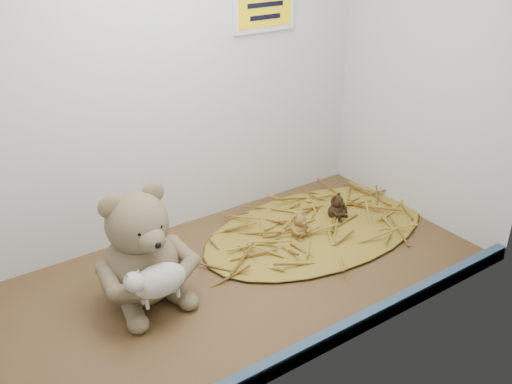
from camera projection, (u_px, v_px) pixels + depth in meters
alcove_shell at (202, 81)px, 116.77cm from camera, size 120.40×60.20×90.40cm
front_rail at (310, 348)px, 108.42cm from camera, size 119.28×2.20×3.60cm
straw_bed at (317, 228)px, 151.07cm from camera, size 66.66×38.71×1.29cm
main_teddy at (138, 246)px, 119.25cm from camera, size 22.89×24.00×26.61cm
toy_lamb at (159, 281)px, 113.65cm from camera, size 14.84×9.06×9.59cm
mini_teddy_tan at (299, 224)px, 144.96cm from camera, size 5.95×6.22×6.72cm
mini_teddy_brown at (336, 205)px, 153.49cm from camera, size 7.47×7.66×7.09cm
wall_sign at (264, 4)px, 142.48cm from camera, size 16.00×1.20×11.00cm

